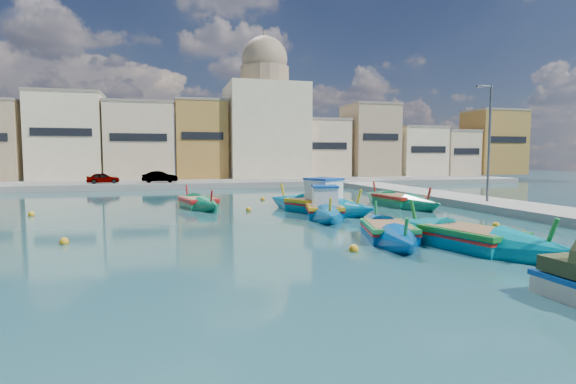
{
  "coord_description": "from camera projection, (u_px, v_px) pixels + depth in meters",
  "views": [
    {
      "loc": [
        -2.7,
        -18.77,
        3.54
      ],
      "look_at": [
        4.0,
        6.0,
        1.4
      ],
      "focal_mm": 28.0,
      "sensor_mm": 36.0,
      "label": 1
    }
  ],
  "objects": [
    {
      "name": "ground",
      "position": [
        234.0,
        238.0,
        19.05
      ],
      "size": [
        160.0,
        160.0,
        0.0
      ],
      "primitive_type": "plane",
      "color": "#173D45",
      "rests_on": "ground"
    },
    {
      "name": "east_quay",
      "position": [
        573.0,
        217.0,
        23.71
      ],
      "size": [
        4.0,
        70.0,
        0.5
      ],
      "primitive_type": "cube",
      "color": "gray",
      "rests_on": "ground"
    },
    {
      "name": "north_quay",
      "position": [
        192.0,
        184.0,
        49.81
      ],
      "size": [
        80.0,
        8.0,
        0.6
      ],
      "primitive_type": "cube",
      "color": "gray",
      "rests_on": "ground"
    },
    {
      "name": "north_townhouses",
      "position": [
        241.0,
        143.0,
        58.24
      ],
      "size": [
        83.2,
        7.87,
        10.19
      ],
      "color": "beige",
      "rests_on": "ground"
    },
    {
      "name": "church_block",
      "position": [
        265.0,
        118.0,
        59.44
      ],
      "size": [
        10.0,
        10.0,
        19.1
      ],
      "color": "beige",
      "rests_on": "ground"
    },
    {
      "name": "quay_street_lamp",
      "position": [
        488.0,
        142.0,
        29.0
      ],
      "size": [
        1.18,
        0.16,
        8.0
      ],
      "color": "#595B60",
      "rests_on": "ground"
    },
    {
      "name": "parked_cars",
      "position": [
        74.0,
        178.0,
        45.23
      ],
      "size": [
        21.05,
        2.25,
        1.2
      ],
      "color": "#4C1919",
      "rests_on": "north_quay"
    },
    {
      "name": "luzzu_turquoise_cabin",
      "position": [
        324.0,
        210.0,
        25.84
      ],
      "size": [
        3.92,
        8.92,
        2.8
      ],
      "color": "#005FA2",
      "rests_on": "ground"
    },
    {
      "name": "luzzu_blue_cabin",
      "position": [
        318.0,
        206.0,
        27.73
      ],
      "size": [
        6.1,
        9.19,
        3.25
      ],
      "color": "#0076A4",
      "rests_on": "ground"
    },
    {
      "name": "luzzu_cyan_mid",
      "position": [
        399.0,
        202.0,
        31.02
      ],
      "size": [
        2.93,
        9.18,
        2.67
      ],
      "color": "#0B754D",
      "rests_on": "ground"
    },
    {
      "name": "luzzu_green",
      "position": [
        198.0,
        204.0,
        30.04
      ],
      "size": [
        3.61,
        7.59,
        2.32
      ],
      "color": "#0A7047",
      "rests_on": "ground"
    },
    {
      "name": "luzzu_blue_south",
      "position": [
        388.0,
        233.0,
        18.87
      ],
      "size": [
        3.91,
        8.21,
        2.31
      ],
      "color": "#004A9D",
      "rests_on": "ground"
    },
    {
      "name": "luzzu_cyan_south",
      "position": [
        471.0,
        241.0,
        17.03
      ],
      "size": [
        4.17,
        8.79,
        2.65
      ],
      "color": "#008296",
      "rests_on": "ground"
    },
    {
      "name": "mooring_buoys",
      "position": [
        265.0,
        221.0,
        23.38
      ],
      "size": [
        23.53,
        19.45,
        0.36
      ],
      "color": "gold",
      "rests_on": "ground"
    }
  ]
}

